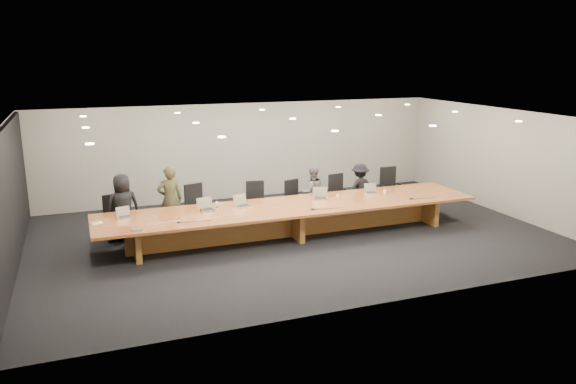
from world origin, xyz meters
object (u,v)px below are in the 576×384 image
object	(u,v)px
water_bottle	(217,207)
mic_center	(313,209)
chair_mid_left	(256,203)
paper_cup_near	(338,196)
person_b	(170,200)
mic_left	(179,222)
chair_left	(198,207)
chair_mid_right	(296,199)
person_c	(312,192)
amber_mug	(201,210)
mic_right	(411,198)
laptop_c	(243,201)
paper_cup_far	(385,192)
av_box	(137,229)
laptop_e	(371,188)
chair_far_right	(392,188)
chair_right	(340,194)
laptop_a	(125,212)
laptop_b	(207,204)
chair_far_left	(116,217)
conference_table	(293,215)
person_d	(360,188)
laptop_d	(320,193)
person_a	(123,207)

from	to	relation	value
water_bottle	mic_center	xyz separation A→B (m)	(2.06, -0.66, -0.09)
chair_mid_left	paper_cup_near	bearing A→B (deg)	-17.92
person_b	mic_left	distance (m)	1.73
chair_left	chair_mid_right	size ratio (longest dim) A/B	1.11
person_c	amber_mug	bearing A→B (deg)	20.58
mic_right	mic_left	bearing A→B (deg)	179.61
laptop_c	chair_left	bearing A→B (deg)	109.08
paper_cup_far	av_box	world-z (taller)	paper_cup_far
person_b	person_c	bearing A→B (deg)	178.96
paper_cup_near	amber_mug	bearing A→B (deg)	-179.69
chair_left	laptop_e	size ratio (longest dim) A/B	3.69
amber_mug	chair_far_right	bearing A→B (deg)	11.12
chair_right	water_bottle	bearing A→B (deg)	-173.16
chair_mid_right	paper_cup_near	distance (m)	1.31
chair_right	amber_mug	xyz separation A→B (m)	(-3.98, -1.07, 0.25)
laptop_c	laptop_a	bearing A→B (deg)	156.38
mic_center	laptop_b	bearing A→B (deg)	160.43
chair_far_left	chair_left	distance (m)	1.93
chair_far_right	laptop_c	world-z (taller)	chair_far_right
conference_table	av_box	xyz separation A→B (m)	(-3.61, -0.66, 0.24)
person_d	amber_mug	bearing A→B (deg)	6.47
conference_table	person_b	xyz separation A→B (m)	(-2.63, 1.27, 0.30)
paper_cup_far	mic_right	size ratio (longest dim) A/B	0.76
laptop_d	paper_cup_far	distance (m)	1.73
chair_left	chair_far_right	xyz separation A→B (m)	(5.42, 0.03, 0.01)
person_d	paper_cup_far	xyz separation A→B (m)	(0.13, -1.08, 0.13)
chair_far_right	mic_center	xyz separation A→B (m)	(-3.17, -1.82, 0.18)
amber_mug	paper_cup_far	size ratio (longest dim) A/B	0.85
mic_left	paper_cup_near	bearing A→B (deg)	9.53
chair_far_left	paper_cup_far	bearing A→B (deg)	-25.88
person_b	person_c	size ratio (longest dim) A/B	1.18
chair_far_left	person_c	distance (m)	4.91
chair_mid_right	person_d	bearing A→B (deg)	-19.15
laptop_b	mic_right	bearing A→B (deg)	-22.04
person_a	laptop_e	size ratio (longest dim) A/B	5.03
chair_far_right	chair_far_left	bearing A→B (deg)	179.21
chair_mid_left	laptop_d	world-z (taller)	chair_mid_left
amber_mug	paper_cup_far	xyz separation A→B (m)	(4.69, -0.01, 0.01)
person_d	mic_center	size ratio (longest dim) A/B	10.73
laptop_b	person_c	bearing A→B (deg)	4.36
chair_mid_right	mic_left	bearing A→B (deg)	-170.02
chair_mid_right	chair_right	size ratio (longest dim) A/B	0.94
chair_left	chair_right	distance (m)	3.83
chair_mid_right	laptop_e	world-z (taller)	chair_mid_right
person_d	laptop_e	world-z (taller)	person_d
laptop_a	laptop_e	size ratio (longest dim) A/B	0.96
chair_far_right	mic_left	bearing A→B (deg)	-165.18
chair_mid_left	person_b	world-z (taller)	person_b
chair_right	paper_cup_far	size ratio (longest dim) A/B	10.97
laptop_e	person_c	bearing A→B (deg)	159.21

